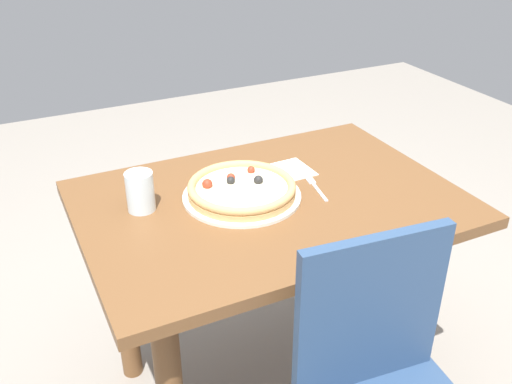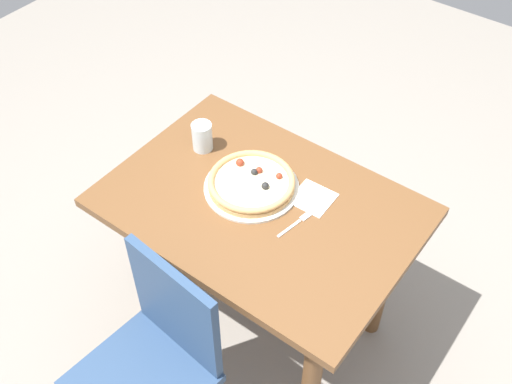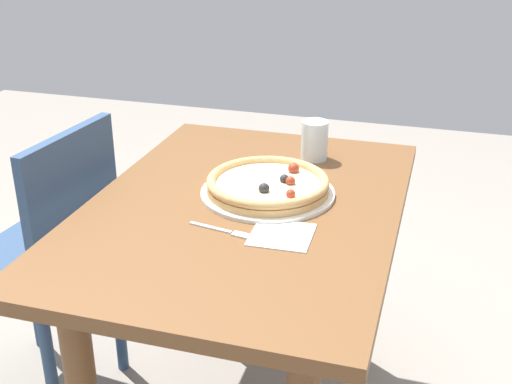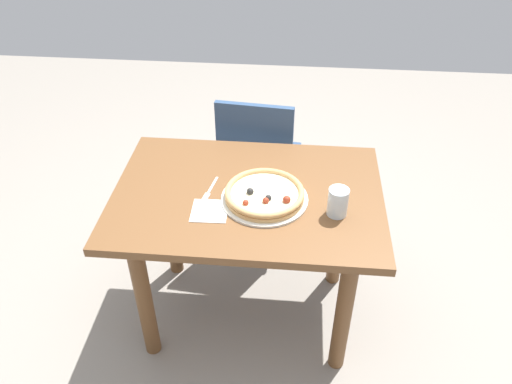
% 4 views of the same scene
% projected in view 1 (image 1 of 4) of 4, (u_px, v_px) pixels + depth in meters
% --- Properties ---
extents(ground_plane, '(6.00, 6.00, 0.00)m').
position_uv_depth(ground_plane, '(268.00, 380.00, 2.05)').
color(ground_plane, gray).
extents(dining_table, '(1.10, 0.77, 0.75)m').
position_uv_depth(dining_table, '(270.00, 237.00, 1.75)').
color(dining_table, brown).
rests_on(dining_table, ground).
extents(plate, '(0.35, 0.35, 0.01)m').
position_uv_depth(plate, '(242.00, 196.00, 1.69)').
color(plate, silver).
rests_on(plate, dining_table).
extents(pizza, '(0.32, 0.32, 0.05)m').
position_uv_depth(pizza, '(242.00, 188.00, 1.68)').
color(pizza, tan).
rests_on(pizza, plate).
extents(fork, '(0.05, 0.17, 0.00)m').
position_uv_depth(fork, '(315.00, 186.00, 1.75)').
color(fork, silver).
rests_on(fork, dining_table).
extents(drinking_glass, '(0.08, 0.08, 0.12)m').
position_uv_depth(drinking_glass, '(140.00, 191.00, 1.61)').
color(drinking_glass, silver).
rests_on(drinking_glass, dining_table).
extents(napkin, '(0.14, 0.14, 0.00)m').
position_uv_depth(napkin, '(289.00, 171.00, 1.84)').
color(napkin, white).
rests_on(napkin, dining_table).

